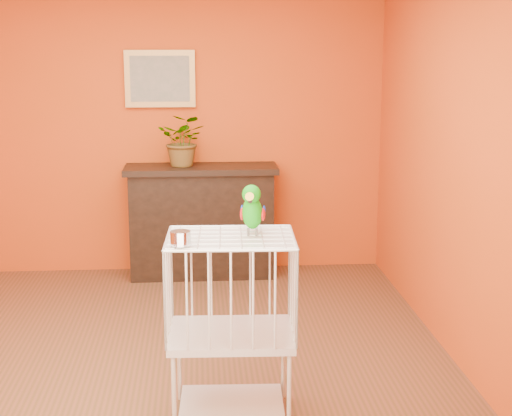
{
  "coord_description": "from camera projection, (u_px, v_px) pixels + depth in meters",
  "views": [
    {
      "loc": [
        0.33,
        -4.82,
        2.09
      ],
      "look_at": [
        0.63,
        -0.75,
        1.21
      ],
      "focal_mm": 55.0,
      "sensor_mm": 36.0,
      "label": 1
    }
  ],
  "objects": [
    {
      "name": "ground",
      "position": [
        152.0,
        366.0,
        5.12
      ],
      "size": [
        4.5,
        4.5,
        0.0
      ],
      "primitive_type": "plane",
      "color": "brown",
      "rests_on": "ground"
    },
    {
      "name": "room_shell",
      "position": [
        144.0,
        124.0,
        4.79
      ],
      "size": [
        4.5,
        4.5,
        4.5
      ],
      "color": "#CE4613",
      "rests_on": "ground"
    },
    {
      "name": "console_cabinet",
      "position": [
        202.0,
        221.0,
        7.0
      ],
      "size": [
        1.34,
        0.48,
        1.0
      ],
      "color": "black",
      "rests_on": "ground"
    },
    {
      "name": "potted_plant",
      "position": [
        184.0,
        146.0,
        6.85
      ],
      "size": [
        0.53,
        0.56,
        0.36
      ],
      "primitive_type": "imported",
      "rotation": [
        0.0,
        0.0,
        -0.29
      ],
      "color": "#26722D",
      "rests_on": "console_cabinet"
    },
    {
      "name": "framed_picture",
      "position": [
        160.0,
        79.0,
        6.91
      ],
      "size": [
        0.62,
        0.04,
        0.5
      ],
      "color": "#AE7F3E",
      "rests_on": "room_shell"
    },
    {
      "name": "birdcage",
      "position": [
        231.0,
        326.0,
        4.31
      ],
      "size": [
        0.7,
        0.55,
        1.05
      ],
      "rotation": [
        0.0,
        0.0,
        -0.04
      ],
      "color": "beige",
      "rests_on": "ground"
    },
    {
      "name": "feed_cup",
      "position": [
        181.0,
        238.0,
        4.01
      ],
      "size": [
        0.11,
        0.11,
        0.07
      ],
      "primitive_type": "cylinder",
      "color": "silver",
      "rests_on": "birdcage"
    },
    {
      "name": "parrot",
      "position": [
        252.0,
        209.0,
        4.21
      ],
      "size": [
        0.15,
        0.26,
        0.29
      ],
      "rotation": [
        0.0,
        0.0,
        -0.22
      ],
      "color": "#59544C",
      "rests_on": "birdcage"
    }
  ]
}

